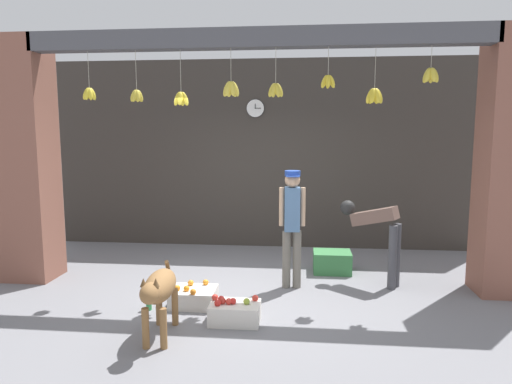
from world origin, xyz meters
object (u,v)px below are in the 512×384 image
at_px(dog, 159,290).
at_px(produce_box_green, 332,262).
at_px(water_bottle, 149,301).
at_px(shopkeeper, 292,220).
at_px(worker_stooping, 377,230).
at_px(fruit_crate_apples, 235,312).
at_px(wall_clock, 255,108).
at_px(fruit_crate_oranges, 194,297).

bearing_deg(dog, produce_box_green, 137.68).
bearing_deg(water_bottle, shopkeeper, 29.93).
distance_m(dog, shopkeeper, 2.13).
height_order(worker_stooping, fruit_crate_apples, worker_stooping).
distance_m(shopkeeper, wall_clock, 2.77).
distance_m(worker_stooping, fruit_crate_oranges, 2.60).
xyz_separation_m(worker_stooping, wall_clock, (-1.85, 1.92, 1.73)).
xyz_separation_m(worker_stooping, fruit_crate_oranges, (-2.30, -1.01, -0.64)).
distance_m(fruit_crate_apples, produce_box_green, 2.26).
xyz_separation_m(fruit_crate_apples, water_bottle, (-1.05, 0.25, -0.01)).
height_order(fruit_crate_oranges, wall_clock, wall_clock).
relative_size(shopkeeper, produce_box_green, 2.85).
bearing_deg(fruit_crate_apples, wall_clock, 91.88).
xyz_separation_m(shopkeeper, fruit_crate_apples, (-0.59, -1.20, -0.80)).
relative_size(dog, worker_stooping, 0.93).
xyz_separation_m(fruit_crate_apples, wall_clock, (-0.11, 3.37, 2.37)).
bearing_deg(water_bottle, fruit_crate_apples, -13.40).
height_order(fruit_crate_oranges, fruit_crate_apples, fruit_crate_apples).
distance_m(shopkeeper, fruit_crate_oranges, 1.60).
bearing_deg(shopkeeper, water_bottle, 26.78).
relative_size(worker_stooping, fruit_crate_oranges, 2.11).
bearing_deg(produce_box_green, fruit_crate_apples, -121.39).
relative_size(shopkeeper, fruit_crate_apples, 2.88).
bearing_deg(worker_stooping, wall_clock, 75.16).
xyz_separation_m(dog, shopkeeper, (1.29, 1.65, 0.41)).
bearing_deg(dog, worker_stooping, 123.84).
distance_m(dog, produce_box_green, 3.05).
height_order(fruit_crate_oranges, water_bottle, fruit_crate_oranges).
height_order(dog, wall_clock, wall_clock).
xyz_separation_m(dog, fruit_crate_apples, (0.69, 0.45, -0.39)).
bearing_deg(worker_stooping, produce_box_green, 80.69).
bearing_deg(worker_stooping, fruit_crate_apples, 160.95).
distance_m(dog, wall_clock, 4.34).
height_order(water_bottle, wall_clock, wall_clock).
distance_m(dog, fruit_crate_apples, 0.92).
bearing_deg(wall_clock, water_bottle, -106.80).
xyz_separation_m(dog, worker_stooping, (2.44, 1.90, 0.24)).
bearing_deg(dog, wall_clock, 167.15).
bearing_deg(fruit_crate_apples, dog, -146.92).
height_order(fruit_crate_apples, water_bottle, fruit_crate_apples).
height_order(shopkeeper, worker_stooping, shopkeeper).
bearing_deg(produce_box_green, shopkeeper, -128.54).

